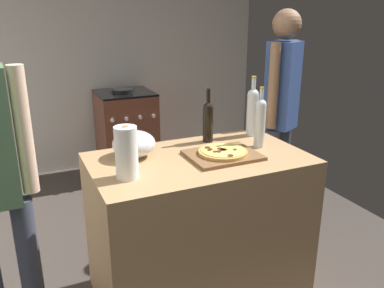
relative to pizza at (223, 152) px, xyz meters
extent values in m
cube|color=#3F3833|center=(-0.36, 0.97, -0.95)|extent=(4.15, 3.69, 0.02)
cube|color=#BCB7AD|center=(-0.36, 2.56, 0.36)|extent=(4.15, 0.10, 2.60)
cube|color=tan|center=(-0.13, 0.05, -0.49)|extent=(1.24, 0.73, 0.91)
cube|color=brown|center=(0.00, 0.00, -0.02)|extent=(0.40, 0.32, 0.02)
cylinder|color=tan|center=(0.00, 0.00, 0.00)|extent=(0.28, 0.28, 0.02)
cylinder|color=#EAC660|center=(0.00, 0.00, 0.01)|extent=(0.25, 0.25, 0.00)
cylinder|color=brown|center=(0.01, -0.01, 0.01)|extent=(0.02, 0.02, 0.01)
cylinder|color=brown|center=(-0.06, 0.03, 0.01)|extent=(0.02, 0.02, 0.01)
cylinder|color=brown|center=(-0.01, 0.02, 0.01)|extent=(0.03, 0.03, 0.01)
cylinder|color=brown|center=(-0.01, -0.10, 0.01)|extent=(0.03, 0.03, 0.01)
cylinder|color=brown|center=(0.00, 0.00, 0.01)|extent=(0.03, 0.03, 0.01)
cylinder|color=brown|center=(0.00, 0.00, 0.01)|extent=(0.04, 0.04, 0.01)
cylinder|color=brown|center=(-0.07, 0.03, 0.01)|extent=(0.02, 0.02, 0.01)
cylinder|color=brown|center=(0.07, -0.03, 0.01)|extent=(0.02, 0.02, 0.01)
cylinder|color=brown|center=(-0.06, -0.01, 0.01)|extent=(0.02, 0.02, 0.01)
cylinder|color=brown|center=(-0.06, 0.07, 0.01)|extent=(0.03, 0.03, 0.01)
cylinder|color=brown|center=(-0.03, -0.02, 0.01)|extent=(0.03, 0.03, 0.01)
cylinder|color=#B2B2B7|center=(-0.46, 0.21, -0.03)|extent=(0.10, 0.10, 0.01)
ellipsoid|color=silver|center=(-0.46, 0.21, 0.05)|extent=(0.25, 0.25, 0.15)
cylinder|color=white|center=(-0.58, -0.07, 0.10)|extent=(0.11, 0.11, 0.27)
cylinder|color=#997551|center=(-0.58, -0.07, 0.11)|extent=(0.03, 0.03, 0.27)
cylinder|color=silver|center=(0.38, 0.29, 0.11)|extent=(0.08, 0.08, 0.28)
sphere|color=silver|center=(0.38, 0.29, 0.25)|extent=(0.08, 0.08, 0.08)
cylinder|color=silver|center=(0.38, 0.29, 0.31)|extent=(0.03, 0.03, 0.09)
cylinder|color=gold|center=(0.38, 0.29, 0.36)|extent=(0.03, 0.03, 0.01)
cylinder|color=silver|center=(0.29, 0.07, 0.10)|extent=(0.07, 0.07, 0.27)
sphere|color=silver|center=(0.29, 0.07, 0.23)|extent=(0.07, 0.07, 0.07)
cylinder|color=silver|center=(0.29, 0.07, 0.29)|extent=(0.02, 0.02, 0.08)
cylinder|color=gold|center=(0.29, 0.07, 0.34)|extent=(0.02, 0.02, 0.01)
cylinder|color=black|center=(0.05, 0.29, 0.08)|extent=(0.07, 0.07, 0.22)
sphere|color=black|center=(0.05, 0.29, 0.19)|extent=(0.07, 0.07, 0.07)
cylinder|color=black|center=(0.05, 0.29, 0.26)|extent=(0.02, 0.02, 0.09)
cylinder|color=black|center=(0.05, 0.29, 0.31)|extent=(0.03, 0.03, 0.01)
cube|color=brown|center=(0.01, 2.16, -0.50)|extent=(0.57, 0.56, 0.88)
cube|color=black|center=(0.01, 2.16, -0.05)|extent=(0.57, 0.56, 0.02)
cylinder|color=silver|center=(-0.20, 1.87, -0.25)|extent=(0.04, 0.02, 0.04)
cylinder|color=silver|center=(-0.06, 1.87, -0.25)|extent=(0.04, 0.02, 0.04)
cylinder|color=silver|center=(0.08, 1.87, -0.25)|extent=(0.04, 0.02, 0.04)
cylinder|color=silver|center=(0.23, 1.87, -0.25)|extent=(0.04, 0.02, 0.04)
cylinder|color=black|center=(-0.01, 2.13, -0.02)|extent=(0.22, 0.22, 0.04)
cylinder|color=#383D4C|center=(-1.09, 0.03, -0.51)|extent=(0.11, 0.11, 0.85)
cylinder|color=beige|center=(-1.03, 0.03, 0.25)|extent=(0.08, 0.08, 0.61)
cylinder|color=#383D4C|center=(0.86, 0.55, -0.51)|extent=(0.11, 0.11, 0.86)
cylinder|color=#383D4C|center=(0.69, 0.47, -0.51)|extent=(0.11, 0.11, 0.86)
cube|color=#334C8C|center=(0.78, 0.51, 0.24)|extent=(0.27, 0.27, 0.64)
cylinder|color=#936B4C|center=(0.90, 0.58, 0.26)|extent=(0.08, 0.08, 0.61)
cylinder|color=#936B4C|center=(0.65, 0.44, 0.26)|extent=(0.08, 0.08, 0.61)
sphere|color=#936B4C|center=(0.78, 0.51, 0.68)|extent=(0.21, 0.21, 0.21)
camera|label=1|loc=(-1.06, -1.90, 0.78)|focal=37.51mm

